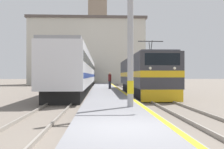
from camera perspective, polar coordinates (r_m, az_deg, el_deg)
name	(u,v)px	position (r m, az deg, el deg)	size (l,w,h in m)	color
ground_plane	(104,88)	(37.31, -1.72, -3.00)	(200.00, 200.00, 0.00)	#70665B
platform	(105,89)	(32.31, -1.56, -3.10)	(3.04, 140.00, 0.38)	slate
rail_track_near	(132,90)	(32.57, 4.47, -3.36)	(2.83, 140.00, 0.16)	#70665B
rail_track_far	(80,90)	(32.40, -6.97, -3.37)	(2.83, 140.00, 0.16)	#70665B
locomotive_train	(142,75)	(24.99, 6.66, -0.14)	(2.92, 15.97, 4.57)	black
passenger_train	(82,73)	(36.43, -6.49, 0.41)	(2.92, 42.71, 4.12)	black
catenary_mast	(133,28)	(12.23, 4.52, 9.96)	(2.95, 0.30, 7.23)	#9E9EA3
person_on_platform	(110,80)	(28.00, -0.49, -1.23)	(0.34, 0.34, 1.78)	#23232D
clock_tower	(98,15)	(66.36, -3.16, 12.91)	(5.63, 5.63, 31.88)	gray
station_building	(87,52)	(53.11, -5.37, 5.00)	(23.11, 6.96, 13.22)	beige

